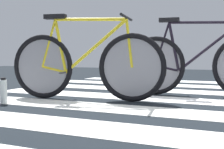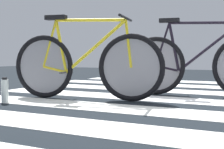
% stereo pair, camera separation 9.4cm
% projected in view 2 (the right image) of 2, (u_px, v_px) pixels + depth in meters
% --- Properties ---
extents(ground, '(18.00, 14.00, 0.02)m').
position_uv_depth(ground, '(195.00, 103.00, 3.18)').
color(ground, black).
extents(crosswalk_markings, '(5.41, 4.99, 0.00)m').
position_uv_depth(crosswalk_markings, '(195.00, 101.00, 3.28)').
color(crosswalk_markings, white).
rests_on(crosswalk_markings, ground).
extents(bicycle_1_of_2, '(1.72, 0.54, 0.93)m').
position_uv_depth(bicycle_1_of_2, '(85.00, 65.00, 3.36)').
color(bicycle_1_of_2, black).
rests_on(bicycle_1_of_2, ground).
extents(bicycle_2_of_2, '(1.73, 0.52, 0.93)m').
position_uv_depth(bicycle_2_of_2, '(198.00, 64.00, 3.64)').
color(bicycle_2_of_2, black).
rests_on(bicycle_2_of_2, ground).
extents(water_bottle, '(0.07, 0.07, 0.26)m').
position_uv_depth(water_bottle, '(5.00, 91.00, 3.15)').
color(water_bottle, white).
rests_on(water_bottle, ground).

